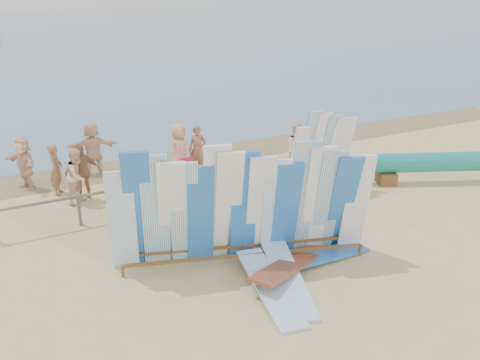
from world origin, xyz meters
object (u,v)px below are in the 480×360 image
main_surfboard_rack (244,209)px  beachgoer_10 (324,141)px  flat_board_c (292,272)px  beach_chair_left (189,184)px  outrigger_canoe (446,163)px  vendor_table (266,207)px  flat_board_d (317,261)px  stroller (190,178)px  beachgoer_7 (198,150)px  beachgoer_11 (24,163)px  beachgoer_6 (179,150)px  beachgoer_2 (78,176)px  beach_chair_right (142,189)px  beachgoer_8 (298,149)px  side_surfboard_rack (321,155)px  flat_board_b (287,285)px  beachgoer_4 (83,172)px  flat_board_a (269,293)px  beachgoer_1 (56,169)px  beachgoer_5 (93,148)px

main_surfboard_rack → beachgoer_10: main_surfboard_rack is taller
flat_board_c → beach_chair_left: bearing=-27.1°
main_surfboard_rack → outrigger_canoe: (8.16, 1.40, -0.63)m
main_surfboard_rack → vendor_table: bearing=64.2°
flat_board_d → stroller: (-0.67, 5.46, 0.39)m
beachgoer_7 → beachgoer_11: 5.37m
outrigger_canoe → vendor_table: vendor_table is taller
main_surfboard_rack → beachgoer_7: bearing=93.5°
beachgoer_6 → beachgoer_2: size_ratio=1.10×
flat_board_d → beachgoer_11: bearing=30.4°
beach_chair_left → beach_chair_right: size_ratio=0.88×
beachgoer_8 → beach_chair_right: bearing=-173.2°
side_surfboard_rack → stroller: side_surfboard_rack is taller
flat_board_d → beach_chair_left: 5.49m
beachgoer_8 → beachgoer_6: bearing=165.8°
main_surfboard_rack → stroller: main_surfboard_rack is taller
outrigger_canoe → beachgoer_7: bearing=170.0°
stroller → beachgoer_7: beachgoer_7 is taller
stroller → beachgoer_2: beachgoer_2 is taller
main_surfboard_rack → beachgoer_2: 5.85m
beachgoer_10 → main_surfboard_rack: bearing=178.0°
flat_board_c → flat_board_b: flat_board_c is taller
stroller → beach_chair_left: bearing=-145.3°
main_surfboard_rack → beachgoer_2: size_ratio=3.47×
beach_chair_left → stroller: bearing=51.6°
flat_board_d → beachgoer_10: 7.00m
beachgoer_2 → beachgoer_7: beachgoer_7 is taller
flat_board_b → beachgoer_10: 8.12m
vendor_table → beachgoer_4: size_ratio=0.75×
flat_board_b → beachgoer_4: bearing=129.5°
flat_board_d → beachgoer_10: bearing=-40.3°
flat_board_a → beachgoer_11: (-3.39, 8.67, 0.81)m
vendor_table → beachgoer_11: (-5.16, 5.68, 0.40)m
flat_board_d → beachgoer_7: beachgoer_7 is taller
main_surfboard_rack → flat_board_a: bearing=-79.7°
beachgoer_6 → beachgoer_1: size_ratio=1.14×
flat_board_b → beachgoer_7: 7.46m
vendor_table → beachgoer_8: 3.99m
flat_board_b → main_surfboard_rack: bearing=121.5°
beach_chair_left → beachgoer_2: beachgoer_2 is taller
main_surfboard_rack → beachgoer_1: (-2.82, 6.31, -0.49)m
beach_chair_right → beachgoer_7: size_ratio=0.54×
flat_board_d → side_surfboard_rack: bearing=-39.3°
side_surfboard_rack → beachgoer_5: (-5.55, 4.96, -0.27)m
flat_board_c → stroller: stroller is taller
beachgoer_2 → flat_board_a: bearing=-112.5°
flat_board_d → beachgoer_4: bearing=28.5°
outrigger_canoe → beachgoer_4: (-10.38, 4.14, 0.20)m
side_surfboard_rack → beachgoer_7: bearing=124.4°
beach_chair_left → beachgoer_4: bearing=-171.2°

